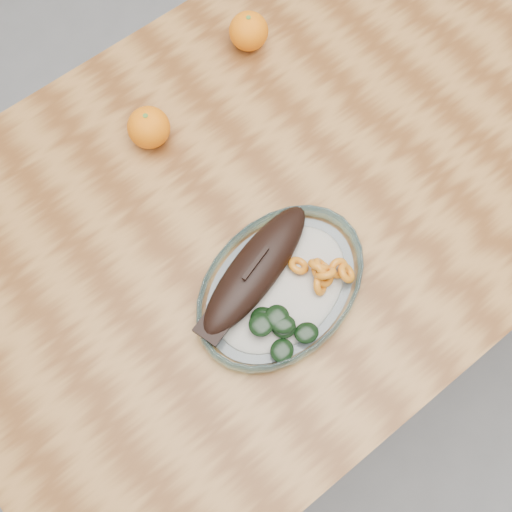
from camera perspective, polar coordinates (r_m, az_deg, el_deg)
name	(u,v)px	position (r m, az deg, el deg)	size (l,w,h in m)	color
ground	(270,314)	(1.74, 1.26, -5.17)	(3.00, 3.00, 0.00)	slate
dining_table	(278,211)	(1.13, 1.94, 3.99)	(1.20, 0.80, 0.75)	brown
plated_meal	(280,285)	(0.96, 2.11, -2.61)	(0.60, 0.60, 0.08)	white
orange_left	(149,127)	(1.07, -9.51, 11.20)	(0.07, 0.07, 0.07)	orange
orange_right	(249,31)	(1.17, -0.66, 19.36)	(0.07, 0.07, 0.07)	orange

